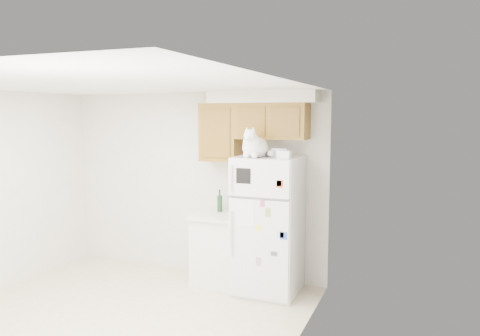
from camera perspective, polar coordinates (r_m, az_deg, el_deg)
The scene contains 9 objects.
ground_plane at distance 5.30m, azimuth -16.02°, elevation -18.40°, with size 3.80×4.00×0.01m, color beige.
room_shell at distance 4.97m, azimuth -13.80°, elevation 0.16°, with size 3.84×4.04×2.52m.
refrigerator at distance 5.82m, azimuth 3.43°, elevation -6.94°, with size 0.76×0.78×1.70m.
base_counter at distance 6.23m, azimuth -2.50°, elevation -9.72°, with size 0.64×0.64×0.92m.
cat at distance 5.53m, azimuth 1.74°, elevation 2.72°, with size 0.36×0.53×0.37m.
storage_box_back at distance 5.69m, azimuth 4.83°, elevation 1.92°, with size 0.18×0.13×0.10m, color white.
storage_box_front at distance 5.47m, azimuth 5.41°, elevation 1.67°, with size 0.15×0.11×0.09m, color white.
bottle_green at distance 6.22m, azimuth -2.49°, elevation -3.99°, with size 0.07×0.07×0.30m, color #19381E, non-canonical shape.
bottle_amber at distance 6.22m, azimuth -1.16°, elevation -4.02°, with size 0.07×0.07×0.29m, color #593814, non-canonical shape.
Camera 1 is at (3.00, -3.77, 2.22)m, focal length 35.00 mm.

